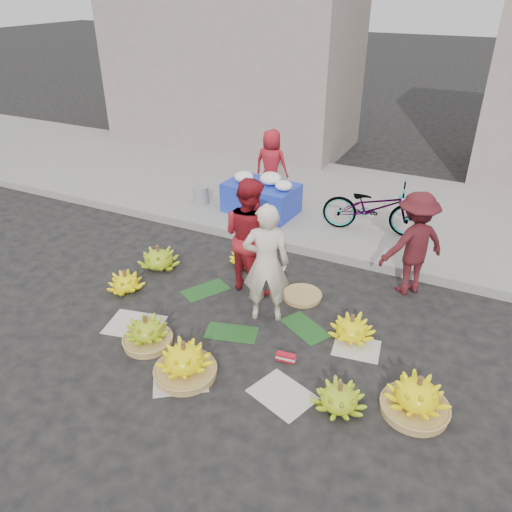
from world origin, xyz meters
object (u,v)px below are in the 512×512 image
at_px(vendor_cream, 266,264).
at_px(flower_table, 262,196).
at_px(banana_bunch_4, 417,397).
at_px(bicycle, 374,207).
at_px(banana_bunch_0, 126,282).

bearing_deg(vendor_cream, flower_table, -87.35).
bearing_deg(flower_table, banana_bunch_4, -40.93).
xyz_separation_m(banana_bunch_4, bicycle, (-1.43, 3.70, 0.36)).
bearing_deg(vendor_cream, banana_bunch_4, 134.47).
xyz_separation_m(flower_table, bicycle, (2.03, 0.08, 0.13)).
distance_m(banana_bunch_4, vendor_cream, 2.31).
height_order(banana_bunch_4, flower_table, flower_table).
bearing_deg(banana_bunch_0, flower_table, 77.74).
relative_size(banana_bunch_0, vendor_cream, 0.31).
relative_size(banana_bunch_4, bicycle, 0.41).
height_order(vendor_cream, bicycle, vendor_cream).
relative_size(vendor_cream, flower_table, 1.18).
relative_size(banana_bunch_0, banana_bunch_4, 0.73).
height_order(banana_bunch_4, bicycle, bicycle).
relative_size(vendor_cream, bicycle, 0.96).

